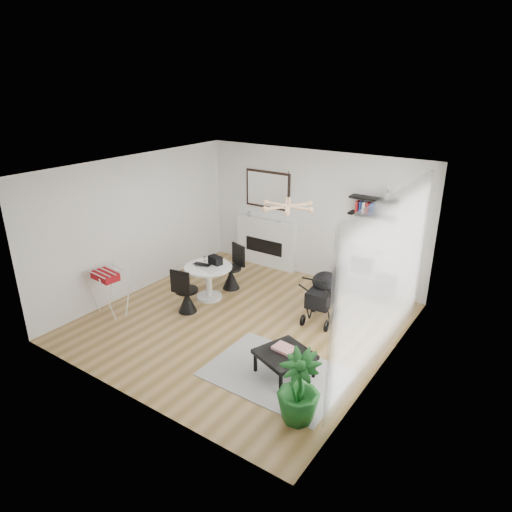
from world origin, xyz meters
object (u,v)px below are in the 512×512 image
Objects in this scene: tv_console at (364,283)px; stroller at (322,298)px; drying_rack at (110,291)px; coffee_table at (285,355)px; potted_plant at (299,387)px; dining_table at (209,277)px; crt_tv at (365,263)px; fireplace at (266,237)px.

stroller is at bearing -98.63° from tv_console.
drying_rack reaches higher than tv_console.
coffee_table is 0.94m from potted_plant.
tv_console is 4.85m from drying_rack.
coffee_table is at bearing 9.38° from drying_rack.
dining_table is 1.02× the size of coffee_table.
crt_tv is at bearing 50.45° from drying_rack.
potted_plant is at bearing -48.25° from coffee_table.
tv_console is at bearing 91.54° from coffee_table.
fireplace is 2.23× the size of potted_plant.
dining_table is at bearing -141.78° from tv_console.
fireplace is 2.05m from dining_table.
crt_tv is 0.57× the size of coffee_table.
fireplace is 2.50× the size of drying_rack.
crt_tv is 3.20m from coffee_table.
potted_plant reaches higher than coffee_table.
fireplace is 2.22× the size of stroller.
stroller is (3.26, 1.96, -0.04)m from drying_rack.
fireplace reaches higher than stroller.
dining_table is at bearing -174.00° from stroller.
tv_console is at bearing 50.41° from drying_rack.
potted_plant is (4.17, -0.49, 0.03)m from drying_rack.
drying_rack reaches higher than coffee_table.
stroller is 1.08× the size of coffee_table.
dining_table reaches higher than coffee_table.
fireplace is 3.68m from drying_rack.
drying_rack is (-3.46, -3.38, -0.21)m from crt_tv.
crt_tv is at bearing -157.19° from tv_console.
stroller is (2.21, -1.56, -0.27)m from fireplace.
drying_rack is at bearing 173.28° from potted_plant.
potted_plant is at bearing -32.44° from dining_table.
coffee_table is at bearing -88.46° from tv_console.
coffee_table is at bearing -27.27° from dining_table.
crt_tv is at bearing 75.34° from stroller.
drying_rack is at bearing -135.75° from tv_console.
potted_plant reaches higher than crt_tv.
fireplace is 4.17× the size of crt_tv.
potted_plant reaches higher than drying_rack.
dining_table is 1.06× the size of drying_rack.
fireplace is at bearing 90.58° from dining_table.
tv_console is 1.21× the size of stroller.
potted_plant is (3.13, -4.01, -0.20)m from fireplace.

